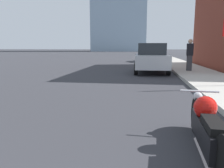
{
  "coord_description": "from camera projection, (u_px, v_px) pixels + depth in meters",
  "views": [
    {
      "loc": [
        2.2,
        1.8,
        1.49
      ],
      "look_at": [
        1.45,
        6.95,
        0.63
      ],
      "focal_mm": 35.0,
      "sensor_mm": 36.0,
      "label": 1
    }
  ],
  "objects": [
    {
      "name": "sidewalk",
      "position": [
        162.0,
        56.0,
        37.08
      ],
      "size": [
        2.47,
        240.0,
        0.15
      ],
      "color": "#B2ADA3",
      "rests_on": "ground_plane"
    },
    {
      "name": "motorcycle",
      "position": [
        207.0,
        127.0,
        3.05
      ],
      "size": [
        0.62,
        2.37,
        0.79
      ],
      "rotation": [
        0.0,
        0.0,
        -0.06
      ],
      "color": "black",
      "rests_on": "ground_plane"
    },
    {
      "name": "parked_car_silver",
      "position": [
        151.0,
        58.0,
        13.16
      ],
      "size": [
        2.01,
        4.4,
        1.74
      ],
      "rotation": [
        0.0,
        0.0,
        0.02
      ],
      "color": "#BCBCC1",
      "rests_on": "ground_plane"
    },
    {
      "name": "parked_car_black",
      "position": [
        150.0,
        54.0,
        23.73
      ],
      "size": [
        2.08,
        4.49,
        1.56
      ],
      "rotation": [
        0.0,
        0.0,
        -0.08
      ],
      "color": "black",
      "rests_on": "ground_plane"
    },
    {
      "name": "pedestrian",
      "position": [
        190.0,
        54.0,
        12.78
      ],
      "size": [
        0.36,
        0.26,
        1.84
      ],
      "color": "#38383D",
      "rests_on": "sidewalk"
    }
  ]
}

